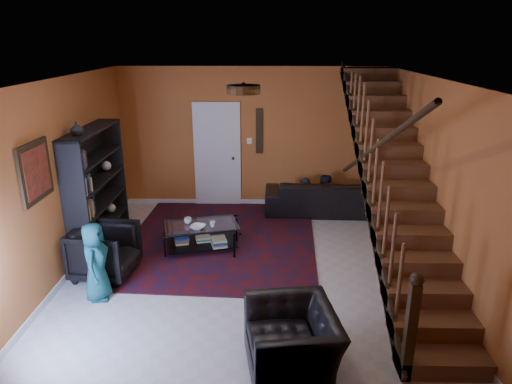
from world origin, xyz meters
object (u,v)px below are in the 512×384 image
bookshelf (98,193)px  armchair_left (105,251)px  armchair_right (292,340)px  sofa (323,196)px  coffee_table (202,235)px

bookshelf → armchair_left: size_ratio=2.38×
armchair_left → armchair_right: size_ratio=0.82×
bookshelf → armchair_right: size_ratio=1.95×
bookshelf → sofa: 4.23m
bookshelf → armchair_right: bearing=-44.0°
bookshelf → armchair_right: bookshelf is taller
sofa → coffee_table: bearing=40.3°
sofa → coffee_table: (-2.18, -1.73, -0.08)m
bookshelf → coffee_table: bearing=-1.2°
armchair_right → sofa: bearing=160.6°
sofa → coffee_table: size_ratio=1.76×
bookshelf → armchair_left: bookshelf is taller
armchair_right → armchair_left: bearing=-135.5°
armchair_right → bookshelf: bearing=-142.7°
bookshelf → armchair_left: (0.35, -0.91, -0.58)m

